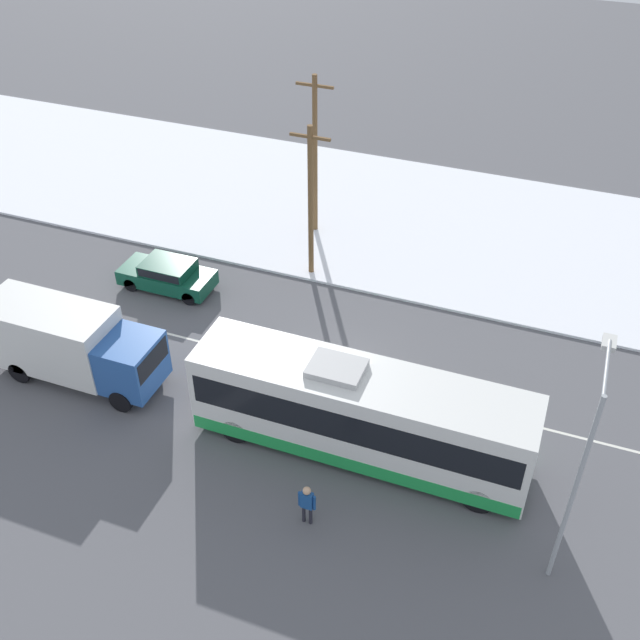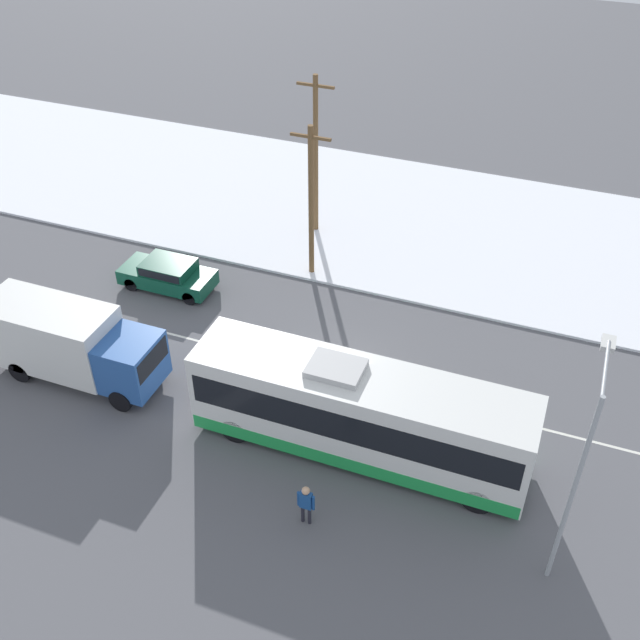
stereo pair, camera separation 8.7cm
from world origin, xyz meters
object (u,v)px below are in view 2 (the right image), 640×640
city_bus (359,413)px  utility_pole_snowlot (316,154)px  sedan_car (168,273)px  streetlamp (582,455)px  utility_pole_roadside (311,200)px  pedestrian_at_stop (306,501)px  box_truck (69,341)px

city_bus → utility_pole_snowlot: 15.07m
sedan_car → streetlamp: size_ratio=0.59×
city_bus → utility_pole_roadside: 11.28m
sedan_car → pedestrian_at_stop: size_ratio=2.60×
utility_pole_snowlot → box_truck: bearing=-109.3°
utility_pole_roadside → utility_pole_snowlot: utility_pole_snowlot is taller
pedestrian_at_stop → utility_pole_roadside: utility_pole_roadside is taller
city_bus → utility_pole_snowlot: utility_pole_snowlot is taller
sedan_car → streetlamp: streetlamp is taller
city_bus → utility_pole_roadside: size_ratio=1.59×
pedestrian_at_stop → box_truck: bearing=163.3°
pedestrian_at_stop → utility_pole_roadside: size_ratio=0.22×
streetlamp → city_bus: bearing=162.5°
city_bus → utility_pole_roadside: (-5.52, 9.62, 2.05)m
streetlamp → utility_pole_snowlot: (-13.55, 15.42, -0.43)m
sedan_car → box_truck: bearing=86.9°
streetlamp → sedan_car: bearing=154.9°
city_bus → sedan_car: (-11.10, 6.25, -1.00)m
streetlamp → utility_pole_roadside: size_ratio=1.00×
sedan_car → utility_pole_roadside: utility_pole_roadside is taller
city_bus → utility_pole_snowlot: size_ratio=1.45×
city_bus → streetlamp: size_ratio=1.60×
utility_pole_snowlot → utility_pole_roadside: bearing=-71.8°
box_truck → utility_pole_roadside: 11.69m
sedan_car → pedestrian_at_stop: pedestrian_at_stop is taller
city_bus → sedan_car: bearing=150.6°
sedan_car → utility_pole_snowlot: (4.38, 7.02, 3.42)m
city_bus → pedestrian_at_stop: 3.63m
streetlamp → utility_pole_roadside: utility_pole_roadside is taller
sedan_car → utility_pole_roadside: (5.58, 3.36, 3.05)m
city_bus → box_truck: size_ratio=1.65×
sedan_car → utility_pole_snowlot: 8.95m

